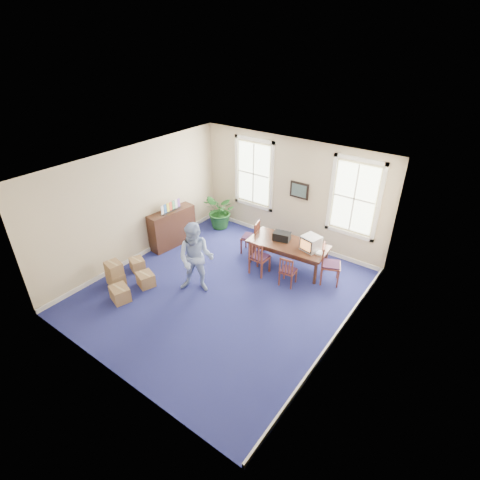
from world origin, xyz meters
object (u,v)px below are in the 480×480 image
Objects in this scene: potted_plant at (221,211)px; cardboard_boxes at (122,274)px; conference_table at (287,255)px; man at (196,258)px; crt_tv at (311,243)px; chair_near_left at (260,257)px; credenza at (172,227)px.

potted_plant reaches higher than cardboard_boxes.
man reaches higher than conference_table.
crt_tv is at bearing -0.22° from conference_table.
crt_tv is 0.47× the size of chair_near_left.
man is at bearing -61.47° from potted_plant.
cardboard_boxes is (-1.68, -0.99, -0.59)m from man.
conference_table is at bearing 32.89° from man.
chair_near_left is 2.98m from credenza.
chair_near_left is 2.84m from potted_plant.
man is (-1.91, -2.33, 0.01)m from crt_tv.
cardboard_boxes is (-2.52, -2.54, -0.16)m from chair_near_left.
crt_tv is 1.39m from chair_near_left.
credenza is (-2.97, -0.28, 0.07)m from chair_near_left.
conference_table is 2.68m from man.
cardboard_boxes is at bearing -123.19° from crt_tv.
crt_tv reaches higher than cardboard_boxes.
conference_table is at bearing 47.88° from cardboard_boxes.
potted_plant reaches higher than conference_table.
man is 1.26× the size of credenza.
credenza is (-2.13, 1.27, -0.35)m from man.
potted_plant is at bearing -29.62° from chair_near_left.
cardboard_boxes is at bearing 45.67° from chair_near_left.
chair_near_left is 0.84× the size of cardboard_boxes.
crt_tv is 4.19m from credenza.
conference_table is 4.41m from cardboard_boxes.
man reaches higher than chair_near_left.
crt_tv is at bearing 42.77° from cardboard_boxes.
credenza is (-3.41, -1.01, 0.22)m from conference_table.
credenza reaches higher than conference_table.
conference_table is 1.77× the size of cardboard_boxes.
man is 3.40m from potted_plant.
credenza is at bearing 101.15° from cardboard_boxes.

